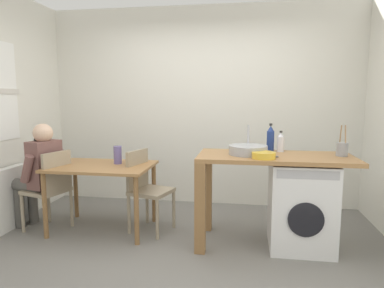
# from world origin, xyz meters

# --- Properties ---
(ground_plane) EXTENTS (5.46, 5.46, 0.00)m
(ground_plane) POSITION_xyz_m (0.00, 0.00, 0.00)
(ground_plane) COLOR slate
(wall_back) EXTENTS (4.60, 0.10, 2.70)m
(wall_back) POSITION_xyz_m (0.00, 1.75, 1.35)
(wall_back) COLOR silver
(wall_back) RESTS_ON ground_plane
(radiator) EXTENTS (0.10, 0.80, 0.70)m
(radiator) POSITION_xyz_m (-2.02, 0.30, 0.35)
(radiator) COLOR white
(radiator) RESTS_ON ground_plane
(dining_table) EXTENTS (1.10, 0.76, 0.74)m
(dining_table) POSITION_xyz_m (-0.96, 0.54, 0.64)
(dining_table) COLOR #9E7042
(dining_table) RESTS_ON ground_plane
(chair_person_seat) EXTENTS (0.49, 0.49, 0.90)m
(chair_person_seat) POSITION_xyz_m (-1.51, 0.42, 0.51)
(chair_person_seat) COLOR gray
(chair_person_seat) RESTS_ON ground_plane
(chair_opposite) EXTENTS (0.50, 0.50, 0.90)m
(chair_opposite) POSITION_xyz_m (-0.48, 0.61, 0.51)
(chair_opposite) COLOR gray
(chair_opposite) RESTS_ON ground_plane
(seated_person) EXTENTS (0.55, 0.54, 1.20)m
(seated_person) POSITION_xyz_m (-1.67, 0.46, 0.67)
(seated_person) COLOR #595651
(seated_person) RESTS_ON ground_plane
(kitchen_counter) EXTENTS (1.50, 0.68, 0.92)m
(kitchen_counter) POSITION_xyz_m (0.68, 0.42, 0.76)
(kitchen_counter) COLOR #9E7042
(kitchen_counter) RESTS_ON ground_plane
(washing_machine) EXTENTS (0.60, 0.61, 0.86)m
(washing_machine) POSITION_xyz_m (1.16, 0.42, 0.43)
(washing_machine) COLOR white
(washing_machine) RESTS_ON ground_plane
(sink_basin) EXTENTS (0.38, 0.38, 0.09)m
(sink_basin) POSITION_xyz_m (0.63, 0.42, 0.97)
(sink_basin) COLOR #9EA0A5
(sink_basin) RESTS_ON kitchen_counter
(tap) EXTENTS (0.02, 0.02, 0.28)m
(tap) POSITION_xyz_m (0.63, 0.60, 1.06)
(tap) COLOR #B2B2B7
(tap) RESTS_ON kitchen_counter
(bottle_tall_green) EXTENTS (0.08, 0.08, 0.29)m
(bottle_tall_green) POSITION_xyz_m (0.86, 0.68, 1.05)
(bottle_tall_green) COLOR navy
(bottle_tall_green) RESTS_ON kitchen_counter
(bottle_squat_brown) EXTENTS (0.07, 0.07, 0.22)m
(bottle_squat_brown) POSITION_xyz_m (0.96, 0.65, 1.02)
(bottle_squat_brown) COLOR silver
(bottle_squat_brown) RESTS_ON kitchen_counter
(mixing_bowl) EXTENTS (0.22, 0.22, 0.06)m
(mixing_bowl) POSITION_xyz_m (0.77, 0.22, 0.95)
(mixing_bowl) COLOR gold
(mixing_bowl) RESTS_ON kitchen_counter
(utensil_crock) EXTENTS (0.11, 0.11, 0.30)m
(utensil_crock) POSITION_xyz_m (1.52, 0.47, 0.99)
(utensil_crock) COLOR gray
(utensil_crock) RESTS_ON kitchen_counter
(vase) EXTENTS (0.09, 0.09, 0.20)m
(vase) POSITION_xyz_m (-0.81, 0.64, 0.84)
(vase) COLOR slate
(vase) RESTS_ON dining_table
(scissors) EXTENTS (0.15, 0.06, 0.01)m
(scissors) POSITION_xyz_m (0.84, 0.32, 0.92)
(scissors) COLOR #B2B2B7
(scissors) RESTS_ON kitchen_counter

